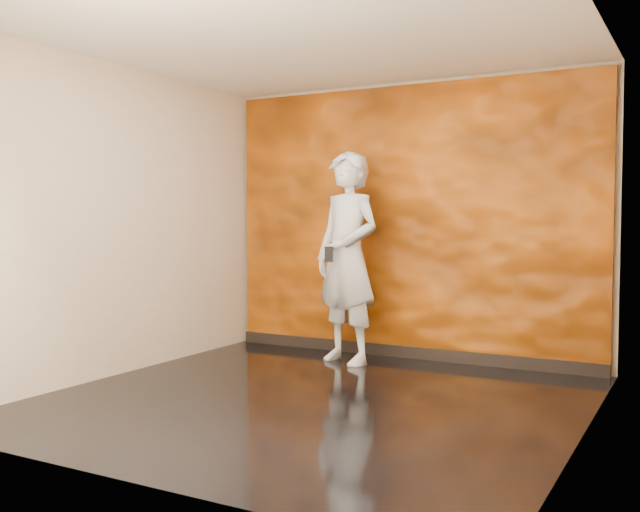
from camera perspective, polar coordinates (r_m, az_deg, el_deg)
The scene contains 5 objects.
room at distance 5.51m, azimuth -0.57°, elevation 2.84°, with size 4.02×4.02×2.81m.
feature_wall at distance 7.28m, azimuth 7.02°, elevation 2.70°, with size 3.90×0.06×2.75m, color orange.
baseboard at distance 7.37m, azimuth 6.83°, elevation -7.62°, with size 3.90×0.04×0.12m, color black.
man at distance 6.97m, azimuth 2.20°, elevation -0.14°, with size 0.75×0.49×2.07m, color #A8ACB8.
phone at distance 6.76m, azimuth 0.71°, elevation 0.14°, with size 0.08×0.02×0.15m, color black.
Camera 1 is at (2.70, -4.80, 1.41)m, focal length 40.00 mm.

